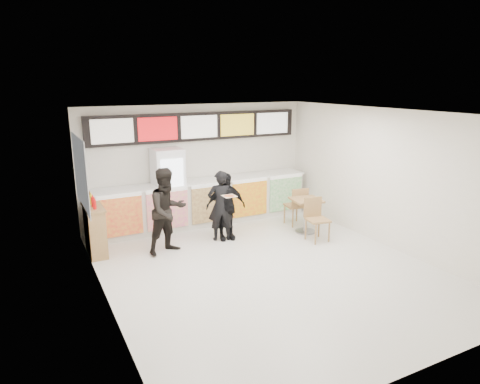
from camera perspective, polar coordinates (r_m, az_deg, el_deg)
floor at (r=8.49m, az=3.59°, el=-10.15°), size 7.00×7.00×0.00m
ceiling at (r=7.74m, az=3.94°, el=10.49°), size 7.00×7.00×0.00m
wall_back at (r=11.06m, az=-5.60°, el=3.82°), size 6.00×0.00×6.00m
wall_left at (r=6.99m, az=-17.91°, el=-3.18°), size 0.00×7.00×7.00m
wall_right at (r=9.83m, az=18.95°, el=1.75°), size 0.00×7.00×7.00m
service_counter at (r=10.90m, az=-4.69°, el=-1.33°), size 5.56×0.77×1.14m
menu_board at (r=10.84m, az=-5.56°, el=8.68°), size 5.50×0.14×0.70m
drinks_fridge at (r=10.50m, az=-9.49°, el=0.32°), size 0.70×0.67×2.00m
mirror_panel at (r=9.29m, az=-20.53°, el=2.48°), size 0.01×2.00×1.50m
customer_main at (r=9.69m, az=-2.59°, el=-1.85°), size 0.67×0.53×1.63m
customer_left at (r=9.07m, az=-9.63°, el=-2.51°), size 1.04×0.91×1.83m
customer_mid at (r=9.74m, az=-1.91°, el=-1.95°), size 0.97×0.54×1.56m
pizza_slice at (r=9.20m, az=-1.44°, el=-0.49°), size 0.36×0.36×0.02m
cafe_table at (r=10.36m, az=8.78°, el=-2.29°), size 0.76×1.74×0.98m
condiment_ledge at (r=9.48m, az=-18.77°, el=-4.77°), size 0.38×0.94×1.25m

